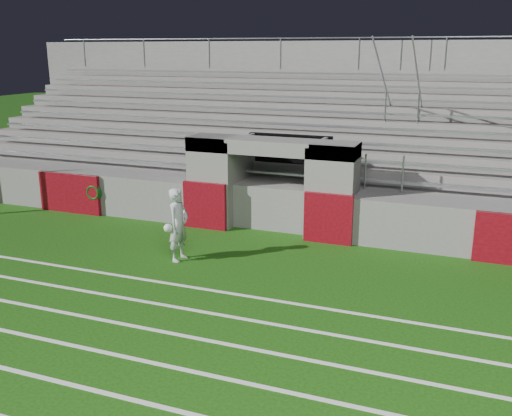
% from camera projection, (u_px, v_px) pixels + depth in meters
% --- Properties ---
extents(ground, '(90.00, 90.00, 0.00)m').
position_uv_depth(ground, '(220.00, 272.00, 13.15)').
color(ground, '#16450B').
rests_on(ground, ground).
extents(field_markings, '(28.00, 8.09, 0.01)m').
position_uv_depth(field_markings, '(84.00, 388.00, 8.65)').
color(field_markings, white).
rests_on(field_markings, ground).
extents(stadium_structure, '(26.00, 8.48, 5.42)m').
position_uv_depth(stadium_structure, '(314.00, 153.00, 19.92)').
color(stadium_structure, slate).
rests_on(stadium_structure, ground).
extents(goalkeeper_with_ball, '(0.49, 0.69, 1.79)m').
position_uv_depth(goalkeeper_with_ball, '(178.00, 225.00, 13.71)').
color(goalkeeper_with_ball, silver).
rests_on(goalkeeper_with_ball, ground).
extents(hose_coil, '(0.55, 0.15, 0.55)m').
position_uv_depth(hose_coil, '(94.00, 192.00, 17.52)').
color(hose_coil, '#0B3914').
rests_on(hose_coil, ground).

